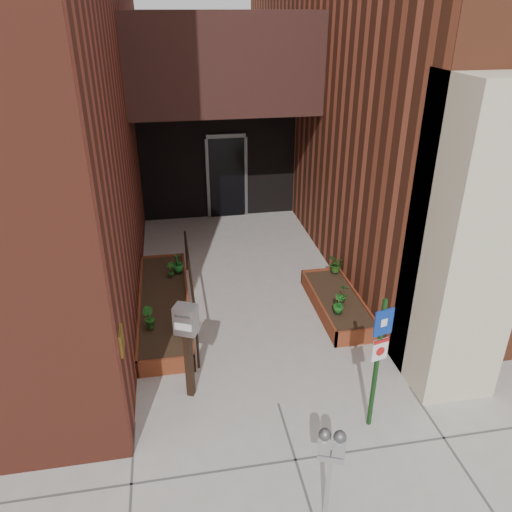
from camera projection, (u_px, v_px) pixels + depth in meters
ground at (278, 404)px, 7.09m from camera, size 80.00×80.00×0.00m
architecture at (207, 10)px, 10.90m from camera, size 20.00×14.60×10.00m
planter_left at (164, 306)px, 9.16m from camera, size 0.90×3.60×0.30m
planter_right at (337, 304)px, 9.22m from camera, size 0.80×2.20×0.30m
handrail at (190, 276)px, 8.92m from camera, size 0.04×3.34×0.90m
parking_meter at (331, 452)px, 5.09m from camera, size 0.30×0.19×1.28m
sign_post at (379, 352)px, 6.20m from camera, size 0.27×0.09×1.98m
payment_dropbox at (187, 332)px, 6.79m from camera, size 0.36×0.32×1.51m
shrub_left_a at (182, 322)px, 8.06m from camera, size 0.38×0.38×0.38m
shrub_left_b at (149, 318)px, 8.18m from camera, size 0.29×0.29×0.38m
shrub_left_c at (178, 262)px, 9.91m from camera, size 0.32×0.32×0.41m
shrub_left_d at (171, 269)px, 9.75m from camera, size 0.24×0.24×0.32m
shrub_right_a at (339, 304)px, 8.59m from camera, size 0.27×0.27×0.35m
shrub_right_b at (344, 293)px, 8.91m from camera, size 0.26×0.26×0.36m
shrub_right_c at (336, 264)px, 9.89m from camera, size 0.37×0.37×0.36m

